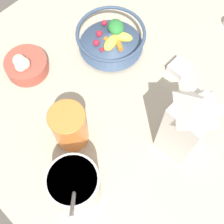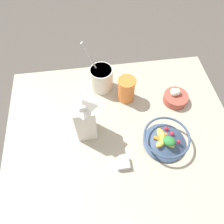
{
  "view_description": "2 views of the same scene",
  "coord_description": "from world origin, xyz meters",
  "views": [
    {
      "loc": [
        -0.22,
        0.43,
        0.81
      ],
      "look_at": [
        0.01,
        0.19,
        0.1
      ],
      "focal_mm": 50.0,
      "sensor_mm": 36.0,
      "label": 1
    },
    {
      "loc": [
        -0.11,
        -0.39,
        0.95
      ],
      "look_at": [
        -0.03,
        0.18,
        0.08
      ],
      "focal_mm": 35.0,
      "sensor_mm": 36.0,
      "label": 2
    }
  ],
  "objects": [
    {
      "name": "ground_plane",
      "position": [
        0.0,
        0.0,
        0.0
      ],
      "size": [
        6.0,
        6.0,
        0.0
      ],
      "primitive_type": "plane",
      "color": "#4C4742"
    },
    {
      "name": "drinking_cup",
      "position": [
        0.06,
        0.29,
        0.1
      ],
      "size": [
        0.09,
        0.09,
        0.14
      ],
      "color": "orange",
      "rests_on": "countertop"
    },
    {
      "name": "countertop",
      "position": [
        0.0,
        0.0,
        0.02
      ],
      "size": [
        1.09,
        1.09,
        0.03
      ],
      "color": "#B2A893",
      "rests_on": "ground_plane"
    },
    {
      "name": "fruit_bowl",
      "position": [
        0.19,
        0.01,
        0.07
      ],
      "size": [
        0.21,
        0.21,
        0.08
      ],
      "color": "#384C6B",
      "rests_on": "countertop"
    },
    {
      "name": "yogurt_tub",
      "position": [
        -0.06,
        0.38,
        0.1
      ],
      "size": [
        0.15,
        0.12,
        0.27
      ],
      "color": "silver",
      "rests_on": "countertop"
    },
    {
      "name": "garlic_bowl",
      "position": [
        0.31,
        0.24,
        0.06
      ],
      "size": [
        0.12,
        0.12,
        0.07
      ],
      "color": "#B24C3D",
      "rests_on": "countertop"
    },
    {
      "name": "spice_jar",
      "position": [
        -0.02,
        -0.06,
        0.04
      ],
      "size": [
        0.05,
        0.05,
        0.03
      ],
      "color": "silver",
      "rests_on": "countertop"
    },
    {
      "name": "milk_carton",
      "position": [
        -0.16,
        0.12,
        0.16
      ],
      "size": [
        0.09,
        0.09,
        0.26
      ],
      "color": "silver",
      "rests_on": "countertop"
    }
  ]
}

